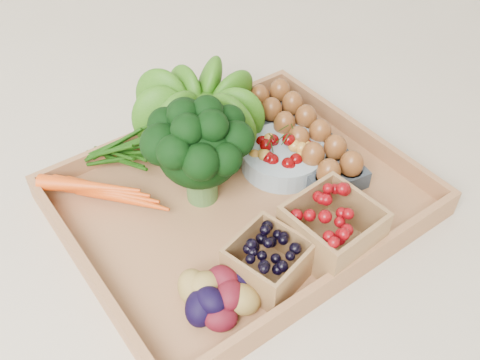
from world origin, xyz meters
TOP-DOWN VIEW (x-y plane):
  - ground at (0.00, 0.00)m, footprint 4.00×4.00m
  - tray at (0.00, 0.00)m, footprint 0.55×0.45m
  - carrots at (-0.18, 0.13)m, footprint 0.18×0.13m
  - lettuce at (0.04, 0.17)m, footprint 0.16×0.16m
  - broccoli at (-0.05, 0.04)m, footprint 0.17×0.17m
  - cherry_bowl at (0.11, 0.02)m, footprint 0.15×0.15m
  - egg_carton at (0.17, 0.04)m, footprint 0.15×0.30m
  - potatoes at (-0.14, -0.14)m, footprint 0.12×0.12m
  - punnet_blackberry at (-0.06, -0.15)m, footprint 0.12×0.12m
  - punnet_raspberry at (0.05, -0.16)m, footprint 0.13×0.13m

SIDE VIEW (x-z plane):
  - ground at x=0.00m, z-range 0.00..0.00m
  - tray at x=0.00m, z-range 0.00..0.01m
  - egg_carton at x=0.17m, z-range 0.01..0.05m
  - cherry_bowl at x=0.11m, z-range 0.01..0.05m
  - carrots at x=-0.18m, z-range 0.01..0.06m
  - punnet_blackberry at x=-0.06m, z-range 0.01..0.08m
  - potatoes at x=-0.14m, z-range 0.01..0.08m
  - punnet_raspberry at x=0.05m, z-range 0.01..0.10m
  - broccoli at x=-0.05m, z-range 0.02..0.15m
  - lettuce at x=0.04m, z-range 0.02..0.17m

